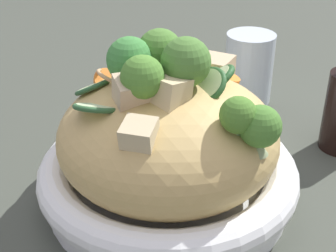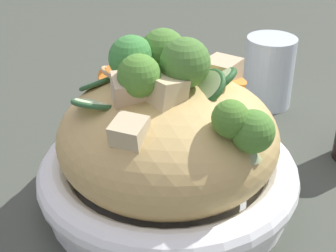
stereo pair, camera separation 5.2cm
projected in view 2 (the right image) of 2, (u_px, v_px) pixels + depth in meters
The scene contains 8 objects.
ground_plane at pixel (168, 197), 0.56m from camera, with size 3.00×3.00×0.00m, color #40443A.
serving_bowl at pixel (168, 176), 0.55m from camera, with size 0.29×0.29×0.05m.
noodle_heap at pixel (168, 136), 0.52m from camera, with size 0.23×0.23×0.13m.
broccoli_florets at pixel (173, 74), 0.48m from camera, with size 0.20×0.11×0.09m.
carrot_coins at pixel (156, 79), 0.52m from camera, with size 0.16×0.14×0.03m.
zucchini_slices at pixel (162, 89), 0.50m from camera, with size 0.18×0.13×0.04m.
chicken_chunks at pixel (172, 89), 0.49m from camera, with size 0.10×0.20×0.05m.
drinking_glass at pixel (269, 72), 0.74m from camera, with size 0.07×0.07×0.11m.
Camera 2 is at (-0.19, 0.41, 0.35)m, focal length 52.84 mm.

